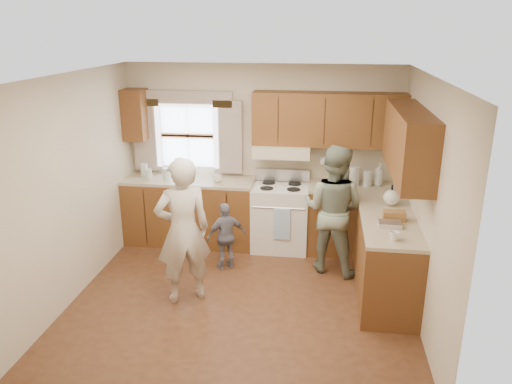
# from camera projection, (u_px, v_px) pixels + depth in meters

# --- Properties ---
(room) EXTENTS (3.80, 3.80, 3.80)m
(room) POSITION_uv_depth(u_px,v_px,m) (242.00, 194.00, 5.35)
(room) COLOR #452715
(room) RESTS_ON ground
(kitchen_fixtures) EXTENTS (3.80, 2.25, 2.15)m
(kitchen_fixtures) POSITION_uv_depth(u_px,v_px,m) (303.00, 200.00, 6.41)
(kitchen_fixtures) COLOR #4A2B10
(kitchen_fixtures) RESTS_ON ground
(stove) EXTENTS (0.76, 0.67, 1.07)m
(stove) POSITION_uv_depth(u_px,v_px,m) (280.00, 216.00, 6.90)
(stove) COLOR silver
(stove) RESTS_ON ground
(woman_left) EXTENTS (0.72, 0.64, 1.67)m
(woman_left) POSITION_uv_depth(u_px,v_px,m) (183.00, 231.00, 5.46)
(woman_left) COLOR beige
(woman_left) RESTS_ON ground
(woman_right) EXTENTS (0.96, 0.86, 1.63)m
(woman_right) POSITION_uv_depth(u_px,v_px,m) (333.00, 209.00, 6.15)
(woman_right) COLOR #233E2D
(woman_right) RESTS_ON ground
(child) EXTENTS (0.55, 0.46, 0.88)m
(child) POSITION_uv_depth(u_px,v_px,m) (226.00, 236.00, 6.30)
(child) COLOR gray
(child) RESTS_ON ground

